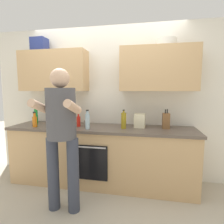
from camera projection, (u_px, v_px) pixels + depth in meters
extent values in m
plane|color=#B2A893|center=(101.00, 182.00, 2.90)|extent=(12.00, 12.00, 0.00)
cube|color=silver|center=(106.00, 103.00, 3.10)|extent=(4.00, 0.06, 2.50)
cube|color=tan|center=(54.00, 71.00, 3.01)|extent=(1.12, 0.32, 0.65)
cube|color=tan|center=(158.00, 69.00, 2.69)|extent=(1.12, 0.32, 0.65)
cylinder|color=silver|center=(166.00, 42.00, 2.63)|extent=(0.29, 0.29, 0.10)
cube|color=navy|center=(40.00, 45.00, 3.00)|extent=(0.24, 0.20, 0.21)
cube|color=tan|center=(101.00, 157.00, 2.85)|extent=(2.80, 0.60, 0.86)
cube|color=brown|center=(101.00, 128.00, 2.79)|extent=(2.84, 0.64, 0.04)
cube|color=black|center=(88.00, 163.00, 2.56)|extent=(0.56, 0.02, 0.50)
cylinder|color=silver|center=(87.00, 147.00, 2.51)|extent=(0.52, 0.02, 0.02)
cylinder|color=#383D4C|center=(53.00, 174.00, 2.22)|extent=(0.14, 0.14, 0.90)
cylinder|color=#383D4C|center=(73.00, 175.00, 2.17)|extent=(0.14, 0.14, 0.90)
cylinder|color=#4C4C51|center=(61.00, 113.00, 2.11)|extent=(0.34, 0.34, 0.59)
sphere|color=#D8AD8C|center=(60.00, 78.00, 2.06)|extent=(0.22, 0.22, 0.22)
cylinder|color=#D8AD8C|center=(39.00, 106.00, 2.02)|extent=(0.09, 0.31, 0.19)
cylinder|color=#D8AD8C|center=(73.00, 107.00, 1.94)|extent=(0.09, 0.31, 0.19)
cylinder|color=red|center=(79.00, 122.00, 2.83)|extent=(0.06, 0.06, 0.16)
cylinder|color=red|center=(78.00, 115.00, 2.82)|extent=(0.03, 0.03, 0.05)
cylinder|color=black|center=(78.00, 113.00, 2.82)|extent=(0.03, 0.03, 0.01)
cylinder|color=#198C33|center=(36.00, 117.00, 2.99)|extent=(0.06, 0.06, 0.25)
cylinder|color=#198C33|center=(36.00, 107.00, 2.97)|extent=(0.02, 0.02, 0.06)
cylinder|color=black|center=(35.00, 105.00, 2.97)|extent=(0.02, 0.02, 0.01)
cylinder|color=orange|center=(35.00, 122.00, 2.80)|extent=(0.07, 0.07, 0.16)
cylinder|color=orange|center=(34.00, 115.00, 2.79)|extent=(0.04, 0.04, 0.06)
cylinder|color=black|center=(34.00, 112.00, 2.78)|extent=(0.04, 0.04, 0.02)
cylinder|color=olive|center=(124.00, 121.00, 2.68)|extent=(0.08, 0.08, 0.23)
cylinder|color=olive|center=(124.00, 112.00, 2.66)|extent=(0.03, 0.03, 0.03)
cylinder|color=black|center=(124.00, 110.00, 2.66)|extent=(0.03, 0.03, 0.01)
cylinder|color=brown|center=(58.00, 118.00, 3.10)|extent=(0.07, 0.07, 0.20)
cylinder|color=brown|center=(58.00, 110.00, 3.08)|extent=(0.03, 0.03, 0.07)
cylinder|color=black|center=(58.00, 107.00, 3.08)|extent=(0.03, 0.03, 0.02)
cylinder|color=silver|center=(88.00, 122.00, 2.64)|extent=(0.06, 0.06, 0.22)
cylinder|color=silver|center=(87.00, 113.00, 2.62)|extent=(0.03, 0.03, 0.05)
cylinder|color=black|center=(87.00, 110.00, 2.62)|extent=(0.04, 0.04, 0.02)
cylinder|color=slate|center=(86.00, 124.00, 2.83)|extent=(0.08, 0.08, 0.09)
cube|color=brown|center=(166.00, 121.00, 2.69)|extent=(0.10, 0.14, 0.23)
cylinder|color=black|center=(165.00, 111.00, 2.65)|extent=(0.02, 0.02, 0.06)
cylinder|color=black|center=(167.00, 111.00, 2.69)|extent=(0.02, 0.02, 0.06)
cube|color=tan|center=(65.00, 119.00, 2.94)|extent=(0.25, 0.22, 0.19)
cube|color=beige|center=(140.00, 121.00, 2.75)|extent=(0.17, 0.15, 0.21)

